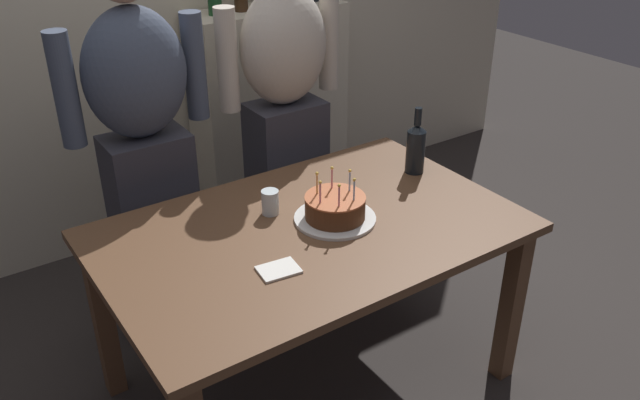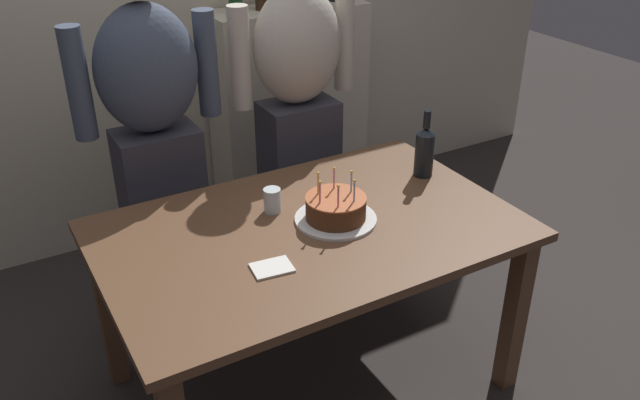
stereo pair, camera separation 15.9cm
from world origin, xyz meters
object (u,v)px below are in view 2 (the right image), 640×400
water_glass_near (272,200)px  napkin_stack (272,268)px  wine_bottle (425,150)px  birthday_cake (336,210)px  person_woman_cardigan (298,112)px  person_man_bearded (156,141)px

water_glass_near → napkin_stack: water_glass_near is taller
wine_bottle → napkin_stack: bearing=-160.3°
birthday_cake → person_woman_cardigan: bearing=71.8°
water_glass_near → napkin_stack: bearing=-116.7°
birthday_cake → napkin_stack: 0.38m
napkin_stack → person_woman_cardigan: (0.58, 0.90, 0.13)m
water_glass_near → napkin_stack: (-0.17, -0.34, -0.04)m
water_glass_near → wine_bottle: (0.68, -0.04, 0.07)m
birthday_cake → napkin_stack: size_ratio=2.31×
birthday_cake → person_woman_cardigan: (0.24, 0.73, 0.09)m
birthday_cake → water_glass_near: birthday_cake is taller
person_woman_cardigan → wine_bottle: bearing=114.3°
wine_bottle → person_woman_cardigan: person_woman_cardigan is taller
person_man_bearded → person_woman_cardigan: (0.67, 0.00, 0.00)m
birthday_cake → water_glass_near: size_ratio=3.22×
birthday_cake → napkin_stack: (-0.34, -0.16, -0.04)m
wine_bottle → napkin_stack: wine_bottle is taller
birthday_cake → wine_bottle: 0.53m
person_man_bearded → person_woman_cardigan: bearing=-180.0°
water_glass_near → wine_bottle: wine_bottle is taller
person_man_bearded → birthday_cake: bearing=120.3°
birthday_cake → person_man_bearded: 0.85m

